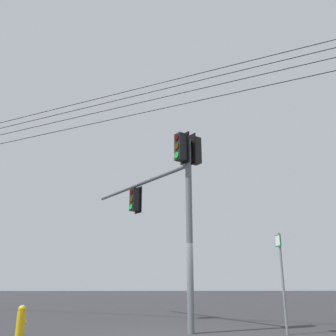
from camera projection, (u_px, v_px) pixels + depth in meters
signal_mast_assembly at (168, 191)px, 12.26m from camera, size 4.11×5.75×6.04m
route_sign_primary at (282, 271)px, 10.42m from camera, size 0.11×0.37×2.79m
fire_hydrant at (21, 321)px, 9.53m from camera, size 0.22×0.30×0.81m
overhead_wire_span at (152, 97)px, 12.84m from camera, size 26.82×12.35×1.68m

